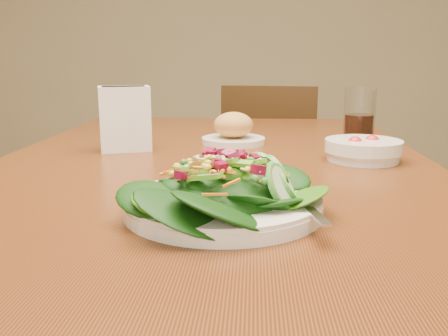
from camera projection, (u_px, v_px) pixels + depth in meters
The scene contains 7 objects.
dining_table at pixel (213, 207), 1.05m from camera, with size 0.90×1.40×0.75m.
chair_far at pixel (271, 179), 2.11m from camera, with size 0.44×0.45×0.85m.
salad_plate at pixel (230, 192), 0.68m from camera, with size 0.27×0.27×0.08m.
bread_plate at pixel (233, 131), 1.21m from camera, with size 0.15×0.15×0.08m.
tomato_bowl at pixel (363, 150), 1.01m from camera, with size 0.16×0.16×0.05m.
drinking_glass at pixel (359, 118), 1.24m from camera, with size 0.08×0.08×0.13m.
napkin_holder at pixel (125, 117), 1.11m from camera, with size 0.12×0.09×0.14m.
Camera 1 is at (0.08, -1.00, 0.96)m, focal length 40.00 mm.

